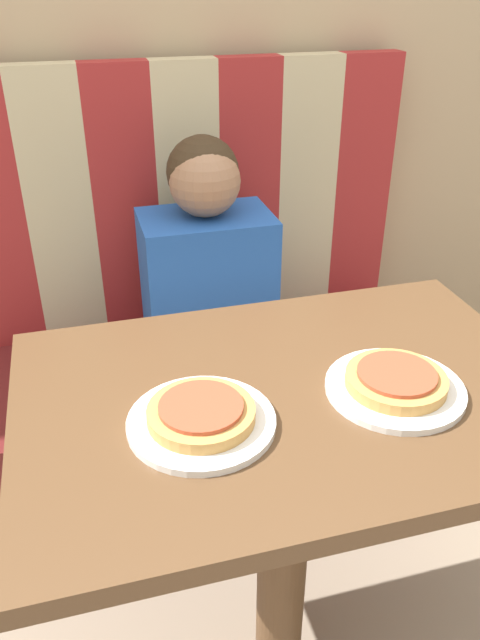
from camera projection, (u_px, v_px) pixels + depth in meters
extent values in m
cube|color=tan|center=(173.00, 3.00, 1.58)|extent=(7.00, 0.05, 2.60)
cube|color=#5B1919|center=(212.00, 417.00, 1.85)|extent=(1.22, 0.53, 0.44)
cube|color=tan|center=(60.00, 212.00, 1.67)|extent=(0.17, 0.06, 0.75)
cube|color=maroon|center=(126.00, 206.00, 1.71)|extent=(0.17, 0.06, 0.75)
cube|color=tan|center=(188.00, 201.00, 1.75)|extent=(0.17, 0.06, 0.75)
cube|color=maroon|center=(247.00, 195.00, 1.79)|extent=(0.17, 0.06, 0.75)
cube|color=tan|center=(304.00, 190.00, 1.83)|extent=(0.17, 0.06, 0.75)
cube|color=maroon|center=(359.00, 185.00, 1.87)|extent=(0.17, 0.06, 0.75)
cube|color=brown|center=(290.00, 397.00, 1.05)|extent=(0.91, 0.61, 0.03)
cylinder|color=brown|center=(282.00, 554.00, 1.24)|extent=(0.10, 0.10, 0.74)
cube|color=#2356B2|center=(208.00, 290.00, 1.64)|extent=(0.33, 0.22, 0.41)
sphere|color=#9E7051|center=(205.00, 181.00, 1.49)|extent=(0.17, 0.17, 0.17)
sphere|color=#382819|center=(203.00, 172.00, 1.50)|extent=(0.18, 0.18, 0.18)
cylinder|color=white|center=(201.00, 422.00, 0.95)|extent=(0.23, 0.23, 0.01)
cylinder|color=white|center=(395.00, 389.00, 1.03)|extent=(0.23, 0.23, 0.01)
cylinder|color=#C68E47|center=(201.00, 414.00, 0.95)|extent=(0.17, 0.17, 0.02)
cylinder|color=#AD472D|center=(201.00, 406.00, 0.94)|extent=(0.13, 0.13, 0.01)
cylinder|color=#C68E47|center=(396.00, 381.00, 1.02)|extent=(0.17, 0.17, 0.02)
cylinder|color=#AD472D|center=(397.00, 374.00, 1.01)|extent=(0.13, 0.13, 0.01)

